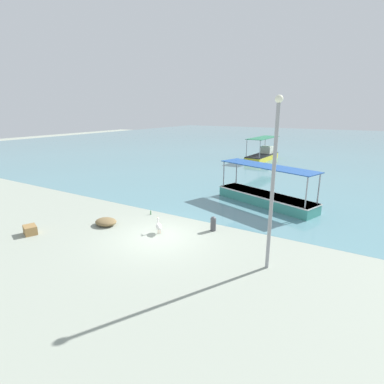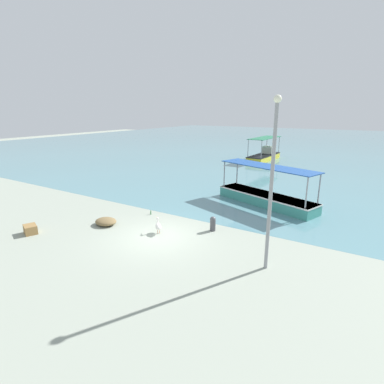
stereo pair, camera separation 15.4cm
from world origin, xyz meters
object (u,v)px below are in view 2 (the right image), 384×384
mooring_bollard (213,223)px  glass_bottle (151,213)px  net_pile (106,222)px  fishing_boat_far_right (266,197)px  fishing_boat_far_left (264,155)px  cargo_crate (30,229)px  lamp_post (272,178)px  pelican (158,226)px

mooring_bollard → glass_bottle: mooring_bollard is taller
net_pile → glass_bottle: net_pile is taller
glass_bottle → fishing_boat_far_right: bearing=46.6°
fishing_boat_far_left → cargo_crate: size_ratio=8.92×
fishing_boat_far_left → mooring_bollard: bearing=-77.8°
fishing_boat_far_left → lamp_post: 26.79m
pelican → cargo_crate: 6.42m
mooring_bollard → net_pile: (-5.30, -2.30, -0.22)m
pelican → lamp_post: 6.57m
lamp_post → mooring_bollard: (-3.52, 2.23, -3.21)m
fishing_boat_far_left → pelican: fishing_boat_far_left is taller
glass_bottle → net_pile: bearing=-111.5°
glass_bottle → mooring_bollard: bearing=-3.5°
fishing_boat_far_left → mooring_bollard: fishing_boat_far_left is taller
mooring_bollard → net_pile: mooring_bollard is taller
lamp_post → net_pile: (-8.81, -0.07, -3.43)m
fishing_boat_far_left → net_pile: 25.31m
fishing_boat_far_right → lamp_post: 8.94m
fishing_boat_far_left → mooring_bollard: (4.98, -23.00, -0.21)m
mooring_bollard → cargo_crate: size_ratio=1.05×
fishing_boat_far_right → lamp_post: bearing=-71.7°
cargo_crate → glass_bottle: bearing=58.2°
net_pile → glass_bottle: 2.76m
glass_bottle → fishing_boat_far_left: bearing=91.8°
fishing_boat_far_right → net_pile: bearing=-127.6°
fishing_boat_far_left → net_pile: bearing=-90.7°
pelican → mooring_bollard: bearing=38.4°
pelican → net_pile: 3.18m
fishing_boat_far_left → lamp_post: bearing=-71.4°
fishing_boat_far_right → pelican: 8.05m
fishing_boat_far_left → glass_bottle: fishing_boat_far_left is taller
pelican → fishing_boat_far_right: bearing=67.7°
pelican → lamp_post: bearing=-5.1°
lamp_post → glass_bottle: bearing=162.3°
mooring_bollard → cargo_crate: (-7.62, -5.11, -0.19)m
lamp_post → cargo_crate: 11.99m
pelican → cargo_crate: (-5.45, -3.39, -0.16)m
cargo_crate → glass_bottle: 6.33m
mooring_bollard → net_pile: bearing=-156.5°
pelican → glass_bottle: pelican is taller
fishing_boat_far_right → net_pile: (-6.18, -8.03, -0.34)m
glass_bottle → pelican: bearing=-43.2°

